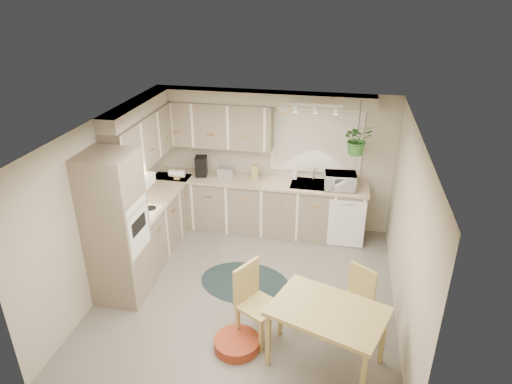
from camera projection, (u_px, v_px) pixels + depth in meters
floor at (248, 292)px, 6.43m from camera, size 4.20×4.20×0.00m
ceiling at (247, 129)px, 5.41m from camera, size 4.20×4.20×0.00m
wall_back at (274, 160)px, 7.78m from camera, size 4.00×0.04×2.40m
wall_front at (197, 328)px, 4.06m from camera, size 4.00×0.04×2.40m
wall_left at (106, 204)px, 6.27m from camera, size 0.04×4.20×2.40m
wall_right at (407, 233)px, 5.56m from camera, size 0.04×4.20×2.40m
base_cab_left at (156, 223)px, 7.32m from camera, size 0.60×1.85×0.90m
base_cab_back at (259, 206)px, 7.87m from camera, size 3.60×0.60×0.90m
counter_left at (154, 197)px, 7.11m from camera, size 0.64×1.89×0.04m
counter_back at (259, 181)px, 7.66m from camera, size 3.64×0.64×0.04m
oven_stack at (116, 229)px, 5.95m from camera, size 0.65×0.65×2.10m
wall_oven_face at (139, 231)px, 5.89m from camera, size 0.02×0.56×0.58m
upper_cab_left at (143, 139)px, 6.86m from camera, size 0.35×2.00×0.75m
upper_cab_back at (213, 124)px, 7.54m from camera, size 2.00×0.35×0.75m
soffit_left at (138, 108)px, 6.66m from camera, size 0.30×2.00×0.20m
soffit_back at (261, 98)px, 7.21m from camera, size 3.60×0.30×0.20m
cooktop at (139, 212)px, 6.59m from camera, size 0.52×0.58×0.02m
range_hood at (134, 184)px, 6.40m from camera, size 0.40×0.60×0.14m
window_blinds at (316, 141)px, 7.46m from camera, size 1.40×0.02×1.00m
window_frame at (316, 141)px, 7.47m from camera, size 1.50×0.02×1.10m
sink at (312, 186)px, 7.52m from camera, size 0.70×0.48×0.10m
dishwasher_front at (346, 224)px, 7.34m from camera, size 0.58×0.02×0.83m
track_light_bar at (316, 105)px, 6.69m from camera, size 0.80×0.04×0.04m
wall_clock at (284, 104)px, 7.31m from camera, size 0.30×0.03×0.30m
dining_table at (326, 337)px, 5.10m from camera, size 1.42×1.17×0.76m
chair_left at (259, 304)px, 5.46m from camera, size 0.61×0.61×0.96m
chair_back at (352, 302)px, 5.57m from camera, size 0.56×0.56×0.86m
braided_rug at (245, 282)px, 6.64m from camera, size 1.44×1.16×0.01m
pet_bed at (237, 343)px, 5.45m from camera, size 0.72×0.72×0.13m
microwave at (340, 179)px, 7.26m from camera, size 0.52×0.32×0.33m
soap_bottle at (294, 177)px, 7.67m from camera, size 0.09×0.20×0.09m
hanging_plant at (357, 143)px, 6.96m from camera, size 0.57×0.60×0.38m
coffee_maker at (201, 166)px, 7.77m from camera, size 0.23×0.27×0.34m
toaster at (226, 172)px, 7.75m from camera, size 0.28×0.16×0.17m
knife_block at (255, 172)px, 7.67m from camera, size 0.13×0.13×0.24m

